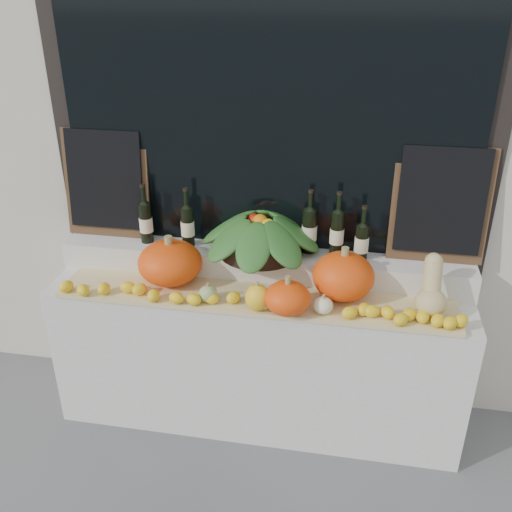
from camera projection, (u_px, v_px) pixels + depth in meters
The scene contains 18 objects.
storefront_facade at pixel (282, 9), 3.13m from camera, with size 7.00×0.94×4.50m.
display_sill at pixel (258, 354), 3.32m from camera, with size 2.30×0.55×0.88m, color silver.
rear_tier at pixel (263, 263), 3.22m from camera, with size 2.30×0.25×0.16m, color silver.
straw_bedding at pixel (254, 299), 3.01m from camera, with size 2.10×0.32×0.03m, color tan.
pumpkin_left at pixel (170, 263), 3.09m from camera, with size 0.35×0.35×0.24m, color #F74D0D.
pumpkin_right at pixel (343, 276), 2.94m from camera, with size 0.32×0.32×0.25m, color #F74D0D.
pumpkin_center at pixel (287, 298), 2.82m from camera, with size 0.23×0.23×0.17m, color #F74D0D.
butternut_squash at pixel (431, 291), 2.81m from camera, with size 0.16×0.21×0.30m.
decorative_gourds at pixel (268, 300), 2.87m from camera, with size 0.69×0.15×0.16m.
lemon_heap at pixel (250, 302), 2.89m from camera, with size 2.20×0.16×0.06m, color yellow, non-canonical shape.
produce_bowl at pixel (260, 234), 3.12m from camera, with size 0.71×0.71×0.23m.
wine_bottle_far_left at pixel (146, 222), 3.23m from camera, with size 0.08×0.08×0.35m.
wine_bottle_near_left at pixel (188, 226), 3.19m from camera, with size 0.08×0.08×0.34m.
wine_bottle_tall at pixel (309, 230), 3.12m from camera, with size 0.08×0.08×0.36m.
wine_bottle_near_right at pixel (337, 233), 3.07m from camera, with size 0.08×0.08×0.37m.
wine_bottle_far_right at pixel (362, 242), 3.05m from camera, with size 0.08×0.08×0.31m.
chalkboard_left at pixel (106, 182), 3.23m from camera, with size 0.50×0.10×0.62m.
chalkboard_right at pixel (441, 204), 2.94m from camera, with size 0.50×0.10×0.62m.
Camera 1 is at (0.47, -1.13, 2.46)m, focal length 40.00 mm.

